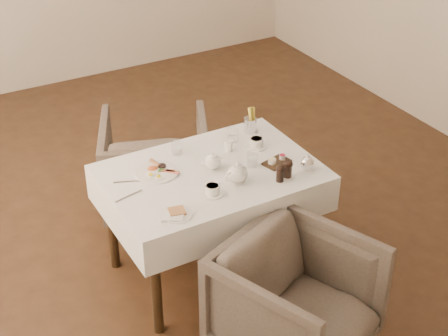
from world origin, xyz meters
name	(u,v)px	position (x,y,z in m)	size (l,w,h in m)	color
table	(211,187)	(-0.43, -0.86, 0.64)	(1.28, 0.88, 0.75)	black
armchair_near	(297,302)	(-0.36, -1.70, 0.35)	(0.75, 0.77, 0.70)	#473D34
armchair_far	(156,165)	(-0.43, -0.01, 0.35)	(0.75, 0.77, 0.70)	#473D34
breakfast_plate	(157,171)	(-0.72, -0.71, 0.76)	(0.26, 0.26, 0.03)	white
side_plate	(175,214)	(-0.82, -1.16, 0.76)	(0.19, 0.18, 0.02)	white
teapot_centre	(212,161)	(-0.41, -0.84, 0.81)	(0.14, 0.11, 0.12)	white
teapot_front	(237,172)	(-0.35, -1.04, 0.82)	(0.17, 0.13, 0.13)	white
creamer	(229,145)	(-0.21, -0.69, 0.79)	(0.06, 0.06, 0.07)	white
teacup_near	(212,190)	(-0.54, -1.08, 0.78)	(0.13, 0.13, 0.06)	white
teacup_far	(257,143)	(-0.04, -0.74, 0.78)	(0.13, 0.13, 0.06)	white
glass_left	(177,148)	(-0.51, -0.57, 0.80)	(0.06, 0.06, 0.09)	silver
glass_mid	(253,159)	(-0.18, -0.92, 0.80)	(0.07, 0.07, 0.09)	silver
glass_right	(233,134)	(-0.13, -0.60, 0.80)	(0.07, 0.07, 0.10)	silver
condiment_board	(277,162)	(-0.04, -0.98, 0.77)	(0.19, 0.15, 0.04)	black
pepper_mill_left	(280,173)	(-0.13, -1.15, 0.81)	(0.05, 0.05, 0.11)	black
pepper_mill_right	(288,168)	(-0.06, -1.13, 0.81)	(0.06, 0.06, 0.12)	black
silver_pot	(307,162)	(0.08, -1.13, 0.81)	(0.10, 0.08, 0.11)	white
fries_cup	(250,121)	(0.03, -0.55, 0.83)	(0.08, 0.08, 0.18)	silver
cutlery_fork	(130,182)	(-0.90, -0.73, 0.76)	(0.02, 0.20, 0.00)	silver
cutlery_knife	(129,196)	(-0.96, -0.87, 0.76)	(0.01, 0.18, 0.00)	silver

